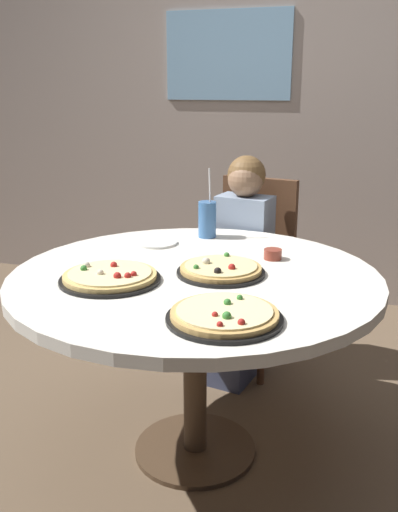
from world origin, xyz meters
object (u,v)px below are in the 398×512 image
Objects in this scene: pizza_pepperoni at (224,315)px; plate_small at (156,243)px; pizza_veggie at (221,270)px; chair_wooden at (251,261)px; dining_table at (195,295)px; sauce_bowl at (273,254)px; pizza_cheese at (110,277)px; diner_child at (237,280)px; soda_cup at (207,219)px.

plate_small is at bearing 124.90° from pizza_pepperoni.
chair_wooden is at bearing 95.03° from pizza_veggie.
sauce_bowl is (0.24, 0.25, 0.11)m from dining_table.
plate_small is at bearing 93.05° from pizza_cheese.
pizza_pepperoni is (0.23, -1.10, 0.28)m from diner_child.
sauce_bowl is at bearing -35.57° from soda_cup.
pizza_pepperoni is at bearing -24.18° from pizza_cheese.
pizza_veggie is at bearing -121.40° from sauce_bowl.
diner_child is 0.54m from plate_small.
soda_cup is at bearing -107.03° from chair_wooden.
chair_wooden reaches higher than plate_small.
soda_cup reaches higher than sauce_bowl.
pizza_veggie is 0.28m from sauce_bowl.
pizza_pepperoni is at bearing -91.92° from sauce_bowl.
diner_child reaches higher than pizza_cheese.
sauce_bowl is at bearing -70.76° from chair_wooden.
dining_table is at bearing -49.26° from plate_small.
sauce_bowl is at bearing -61.26° from diner_child.
soda_cup is at bearing 77.64° from pizza_cheese.
pizza_cheese is at bearing -104.10° from chair_wooden.
dining_table is 0.36m from sauce_bowl.
diner_child is (-0.03, -0.18, -0.05)m from chair_wooden.
pizza_cheese is at bearing -150.83° from pizza_veggie.
chair_wooden is 2.78× the size of pizza_pepperoni.
dining_table is 0.44m from plate_small.
pizza_cheese is 0.69m from soda_cup.
sauce_bowl is (0.34, -0.24, -0.06)m from soda_cup.
pizza_veggie is at bearing -84.97° from chair_wooden.
soda_cup is (0.15, 0.67, 0.06)m from pizza_cheese.
pizza_pepperoni is (0.12, -0.40, -0.00)m from pizza_veggie.
pizza_cheese is 0.50m from plate_small.
dining_table is 3.81× the size of pizza_cheese.
soda_cup is (-0.09, -0.21, 0.35)m from diner_child.
pizza_cheese reaches higher than plate_small.
chair_wooden is 5.28× the size of plate_small.
diner_child is 0.96m from pizza_cheese.
diner_child is at bearing 118.74° from sauce_bowl.
dining_table is at bearing -90.98° from chair_wooden.
pizza_veggie is (0.09, 0.02, 0.10)m from dining_table.
pizza_veggie is 0.42m from pizza_pepperoni.
pizza_cheese is 1.95× the size of plate_small.
pizza_pepperoni is at bearing -78.23° from diner_child.
pizza_pepperoni is 0.94m from soda_cup.
chair_wooden is at bearing 75.90° from pizza_cheese.
plate_small is (-0.29, -0.57, 0.22)m from chair_wooden.
soda_cup is (-0.10, 0.50, 0.17)m from dining_table.
pizza_cheese is (-0.24, -0.89, 0.28)m from diner_child.
plate_small is (-0.37, 0.31, -0.01)m from pizza_veggie.
soda_cup is 0.42m from sauce_bowl.
pizza_veggie is 1.04× the size of soda_cup.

